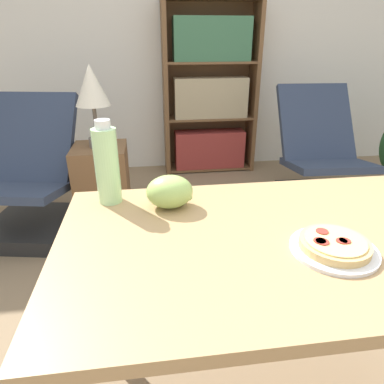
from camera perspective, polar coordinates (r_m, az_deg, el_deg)
The scene contains 10 objects.
wall_back at distance 3.38m, azimuth -1.89°, elevation 25.87°, with size 8.00×0.05×2.60m.
dining_table at distance 1.04m, azimuth 14.95°, elevation -11.68°, with size 1.26×0.72×0.73m.
pizza_on_plate at distance 0.94m, azimuth 22.60°, elevation -8.32°, with size 0.22×0.22×0.04m.
grape_bunch at distance 1.07m, azimuth -3.63°, elevation 0.01°, with size 0.15×0.12×0.10m.
drink_bottle at distance 1.11m, azimuth -14.00°, elevation 4.42°, with size 0.08×0.08×0.27m.
lounge_chair_near at distance 2.50m, azimuth -25.57°, elevation 0.00°, with size 0.68×0.85×0.88m.
lounge_chair_far at distance 2.84m, azimuth 20.37°, elevation 3.74°, with size 0.60×0.79×0.88m.
bookshelf at distance 3.30m, azimuth 3.04°, elevation 15.80°, with size 0.86×0.27×1.52m.
side_table at distance 2.39m, azimuth -14.56°, elevation 0.66°, with size 0.34×0.34×0.58m.
table_lamp at distance 2.21m, azimuth -16.38°, elevation 16.10°, with size 0.21×0.21×0.50m.
Camera 1 is at (-0.35, -0.74, 1.23)m, focal length 32.00 mm.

